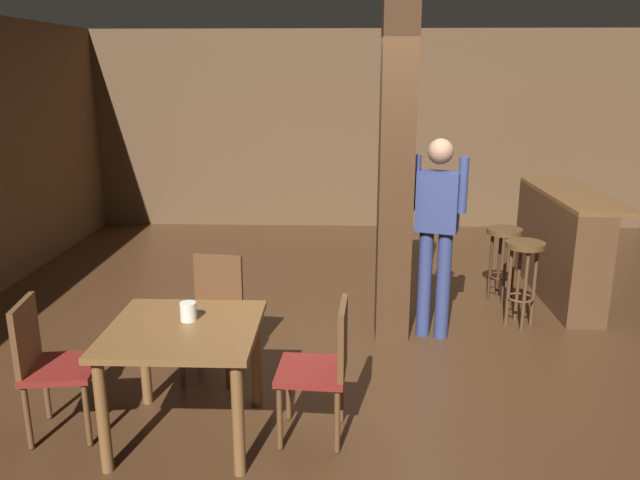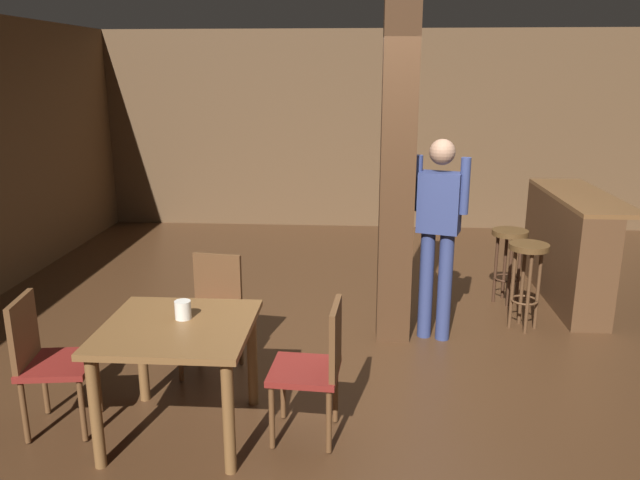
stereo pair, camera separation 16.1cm
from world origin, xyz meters
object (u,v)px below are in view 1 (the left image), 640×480
at_px(chair_east, 324,363).
at_px(napkin_cup, 188,312).
at_px(dining_table, 184,346).
at_px(chair_north, 214,309).
at_px(standing_person, 437,225).
at_px(bar_counter, 559,244).
at_px(bar_stool_mid, 503,247).
at_px(chair_west, 48,361).
at_px(bar_stool_near, 523,264).

distance_m(chair_east, napkin_cup, 0.90).
distance_m(dining_table, chair_north, 0.89).
relative_size(standing_person, bar_counter, 0.95).
height_order(dining_table, bar_stool_mid, dining_table).
bearing_deg(standing_person, chair_west, -148.52).
xyz_separation_m(chair_east, bar_stool_near, (1.72, 1.84, 0.08)).
distance_m(bar_counter, bar_stool_near, 1.02).
relative_size(chair_west, bar_stool_near, 1.13).
height_order(chair_west, standing_person, standing_person).
distance_m(chair_north, bar_stool_near, 2.75).
height_order(napkin_cup, bar_stool_near, napkin_cup).
xyz_separation_m(standing_person, bar_counter, (1.42, 1.08, -0.45)).
height_order(chair_west, bar_stool_near, chair_west).
relative_size(dining_table, bar_counter, 0.51).
height_order(chair_east, bar_stool_near, chair_east).
height_order(chair_west, bar_counter, bar_counter).
bearing_deg(chair_west, chair_north, 45.76).
relative_size(chair_west, standing_person, 0.52).
bearing_deg(napkin_cup, dining_table, -97.53).
height_order(chair_east, bar_stool_mid, chair_east).
xyz_separation_m(chair_west, bar_stool_mid, (3.43, 2.51, 0.05)).
bearing_deg(chair_north, bar_stool_near, 20.64).
bearing_deg(standing_person, chair_north, -157.83).
distance_m(standing_person, bar_stool_mid, 1.30).
relative_size(dining_table, chair_west, 1.03).
bearing_deg(chair_east, chair_west, -179.29).
distance_m(chair_north, standing_person, 1.96).
distance_m(napkin_cup, standing_person, 2.31).
relative_size(dining_table, napkin_cup, 7.80).
bearing_deg(bar_stool_near, bar_stool_mid, 91.15).
xyz_separation_m(dining_table, napkin_cup, (0.01, 0.10, 0.19)).
bearing_deg(dining_table, napkin_cup, 82.47).
bearing_deg(standing_person, napkin_cup, -139.33).
bearing_deg(chair_east, napkin_cup, 174.47).
bearing_deg(bar_stool_near, dining_table, -144.35).
bearing_deg(bar_counter, dining_table, -139.84).
xyz_separation_m(chair_north, bar_counter, (3.17, 1.80, 0.04)).
relative_size(bar_counter, bar_stool_mid, 2.42).
distance_m(chair_east, chair_north, 1.22).
bearing_deg(napkin_cup, bar_stool_near, 34.35).
height_order(dining_table, chair_east, chair_east).
bearing_deg(dining_table, standing_person, 42.23).
distance_m(chair_north, bar_counter, 3.64).
height_order(chair_east, bar_counter, bar_counter).
relative_size(bar_counter, bar_stool_near, 2.28).
bearing_deg(bar_stool_near, chair_north, -159.36).
bearing_deg(napkin_cup, standing_person, 40.67).
height_order(dining_table, chair_north, chair_north).
height_order(bar_counter, bar_stool_near, bar_counter).
distance_m(chair_west, chair_north, 1.24).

